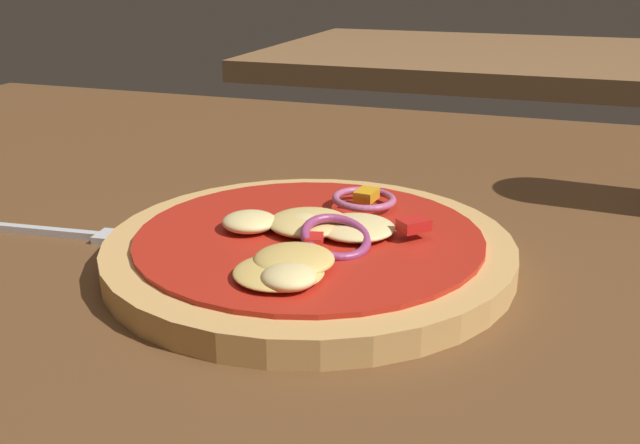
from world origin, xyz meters
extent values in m
cube|color=brown|center=(0.00, 0.00, 0.02)|extent=(1.21, 1.00, 0.04)
cylinder|color=tan|center=(0.05, 0.02, 0.05)|extent=(0.25, 0.25, 0.02)
cylinder|color=red|center=(0.05, 0.02, 0.06)|extent=(0.21, 0.21, 0.00)
ellipsoid|color=#E5BC60|center=(0.06, -0.03, 0.06)|extent=(0.04, 0.04, 0.01)
ellipsoid|color=#F4DB8E|center=(0.07, -0.06, 0.06)|extent=(0.03, 0.03, 0.01)
ellipsoid|color=#E5BC60|center=(0.06, -0.05, 0.06)|extent=(0.05, 0.05, 0.01)
ellipsoid|color=#EFCC72|center=(0.05, 0.02, 0.06)|extent=(0.05, 0.05, 0.01)
ellipsoid|color=#F4DB8E|center=(0.08, 0.02, 0.06)|extent=(0.05, 0.05, 0.01)
ellipsoid|color=#F4DB8E|center=(0.02, 0.01, 0.06)|extent=(0.03, 0.03, 0.01)
ellipsoid|color=#F4DB8E|center=(0.05, 0.02, 0.06)|extent=(0.03, 0.03, 0.01)
torus|color=#B25984|center=(0.07, 0.07, 0.07)|extent=(0.05, 0.05, 0.01)
torus|color=#93386B|center=(0.08, 0.00, 0.07)|extent=(0.06, 0.06, 0.02)
cube|color=orange|center=(0.07, 0.07, 0.07)|extent=(0.01, 0.02, 0.01)
cube|color=red|center=(0.07, -0.01, 0.07)|extent=(0.01, 0.02, 0.01)
cube|color=red|center=(0.12, 0.03, 0.07)|extent=(0.02, 0.02, 0.01)
cube|color=silver|center=(-0.14, 0.00, 0.04)|extent=(0.10, 0.02, 0.01)
cube|color=silver|center=(-0.08, 0.01, 0.04)|extent=(0.02, 0.02, 0.01)
cube|color=silver|center=(-0.06, 0.00, 0.04)|extent=(0.03, 0.01, 0.00)
cube|color=silver|center=(-0.06, 0.01, 0.04)|extent=(0.03, 0.01, 0.00)
cube|color=silver|center=(-0.06, 0.01, 0.04)|extent=(0.03, 0.01, 0.00)
cube|color=silver|center=(-0.06, 0.02, 0.04)|extent=(0.03, 0.01, 0.00)
cube|color=brown|center=(-0.01, 1.16, 0.02)|extent=(0.82, 0.66, 0.04)
camera|label=1|loc=(0.20, -0.37, 0.22)|focal=40.35mm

